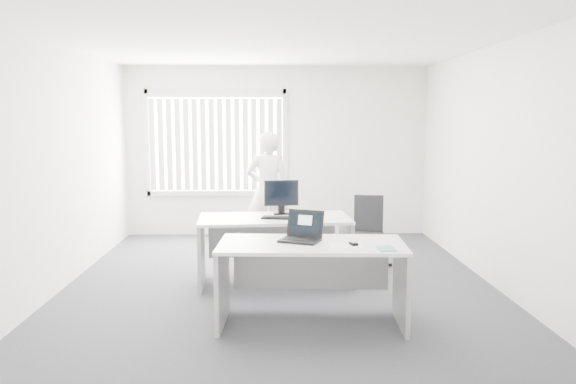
{
  "coord_description": "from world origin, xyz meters",
  "views": [
    {
      "loc": [
        -0.09,
        -6.37,
        1.94
      ],
      "look_at": [
        0.1,
        0.15,
        1.09
      ],
      "focal_mm": 35.0,
      "sensor_mm": 36.0,
      "label": 1
    }
  ],
  "objects_px": {
    "desk_near": "(312,266)",
    "monitor": "(281,197)",
    "desk_far": "(274,236)",
    "person": "(268,190)",
    "laptop": "(300,227)",
    "office_chair": "(368,244)"
  },
  "relations": [
    {
      "from": "desk_near",
      "to": "monitor",
      "type": "bearing_deg",
      "value": 102.54
    },
    {
      "from": "desk_far",
      "to": "person",
      "type": "xyz_separation_m",
      "value": [
        -0.09,
        1.94,
        0.3
      ]
    },
    {
      "from": "desk_far",
      "to": "person",
      "type": "bearing_deg",
      "value": 89.15
    },
    {
      "from": "monitor",
      "to": "desk_far",
      "type": "bearing_deg",
      "value": -116.56
    },
    {
      "from": "laptop",
      "to": "office_chair",
      "type": "bearing_deg",
      "value": 87.04
    },
    {
      "from": "office_chair",
      "to": "person",
      "type": "bearing_deg",
      "value": 151.03
    },
    {
      "from": "desk_far",
      "to": "person",
      "type": "relative_size",
      "value": 1.02
    },
    {
      "from": "desk_near",
      "to": "person",
      "type": "relative_size",
      "value": 1.01
    },
    {
      "from": "office_chair",
      "to": "laptop",
      "type": "bearing_deg",
      "value": -103.97
    },
    {
      "from": "office_chair",
      "to": "laptop",
      "type": "relative_size",
      "value": 2.57
    },
    {
      "from": "office_chair",
      "to": "laptop",
      "type": "distance_m",
      "value": 2.4
    },
    {
      "from": "office_chair",
      "to": "person",
      "type": "height_order",
      "value": "person"
    },
    {
      "from": "desk_far",
      "to": "office_chair",
      "type": "xyz_separation_m",
      "value": [
        1.24,
        0.79,
        -0.29
      ]
    },
    {
      "from": "desk_far",
      "to": "person",
      "type": "height_order",
      "value": "person"
    },
    {
      "from": "desk_near",
      "to": "office_chair",
      "type": "relative_size",
      "value": 1.91
    },
    {
      "from": "desk_near",
      "to": "office_chair",
      "type": "xyz_separation_m",
      "value": [
        0.9,
        2.13,
        -0.28
      ]
    },
    {
      "from": "laptop",
      "to": "monitor",
      "type": "distance_m",
      "value": 1.51
    },
    {
      "from": "person",
      "to": "laptop",
      "type": "distance_m",
      "value": 3.25
    },
    {
      "from": "desk_near",
      "to": "person",
      "type": "distance_m",
      "value": 3.33
    },
    {
      "from": "person",
      "to": "monitor",
      "type": "xyz_separation_m",
      "value": [
        0.18,
        -1.73,
        0.13
      ]
    },
    {
      "from": "person",
      "to": "monitor",
      "type": "relative_size",
      "value": 4.25
    },
    {
      "from": "office_chair",
      "to": "monitor",
      "type": "relative_size",
      "value": 2.25
    }
  ]
}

